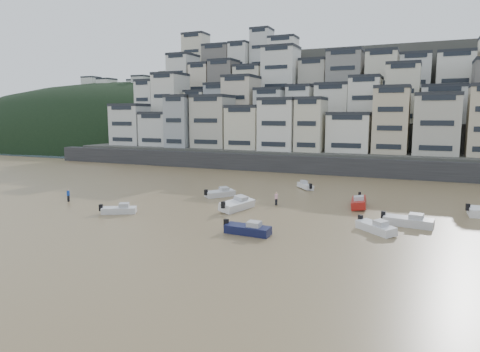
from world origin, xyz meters
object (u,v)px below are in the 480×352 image
at_px(boat_d, 408,219).
at_px(person_pink, 276,199).
at_px(boat_c, 237,203).
at_px(boat_e, 359,201).
at_px(boat_h, 305,185).
at_px(boat_f, 220,192).
at_px(boat_j, 119,209).
at_px(boat_b, 376,226).
at_px(person_blue, 68,195).
at_px(boat_a, 248,228).

distance_m(boat_d, person_pink, 17.12).
bearing_deg(person_pink, boat_c, -126.39).
bearing_deg(boat_e, person_pink, -79.83).
height_order(boat_h, boat_c, boat_c).
distance_m(boat_f, boat_j, 15.84).
bearing_deg(boat_e, boat_b, 9.50).
bearing_deg(boat_h, person_blue, 92.93).
xyz_separation_m(boat_d, person_blue, (-43.41, -4.54, 0.12)).
distance_m(boat_f, boat_c, 9.08).
xyz_separation_m(boat_d, person_pink, (-16.47, 4.69, 0.12)).
xyz_separation_m(boat_a, boat_d, (14.52, 9.79, 0.05)).
height_order(boat_a, boat_e, boat_e).
xyz_separation_m(boat_a, boat_c, (-5.46, 9.71, 0.12)).
relative_size(boat_e, person_blue, 3.41).
height_order(boat_a, boat_d, boat_d).
bearing_deg(boat_j, person_pink, 8.95).
height_order(boat_a, boat_c, boat_c).
distance_m(boat_h, person_pink, 13.79).
bearing_deg(person_blue, boat_b, 0.94).
distance_m(boat_h, boat_c, 18.93).
bearing_deg(boat_a, boat_h, 96.28).
relative_size(boat_a, person_blue, 2.95).
relative_size(boat_a, boat_f, 1.05).
distance_m(boat_j, person_pink, 20.01).
relative_size(boat_b, boat_d, 0.91).
relative_size(boat_d, boat_f, 1.13).
bearing_deg(person_blue, boat_j, -15.25).
distance_m(boat_d, boat_c, 19.98).
bearing_deg(boat_f, boat_c, -105.79).
relative_size(boat_d, person_blue, 3.18).
bearing_deg(boat_h, boat_c, 131.23).
height_order(boat_d, person_pink, person_pink).
height_order(boat_h, boat_e, boat_e).
bearing_deg(boat_d, boat_e, 135.82).
relative_size(boat_h, boat_j, 1.00).
distance_m(boat_b, boat_c, 17.48).
xyz_separation_m(boat_b, person_pink, (-13.54, 8.58, 0.18)).
bearing_deg(boat_j, boat_c, 2.54).
bearing_deg(boat_b, boat_c, -149.97).
distance_m(boat_j, person_blue, 11.57).
xyz_separation_m(boat_d, boat_c, (-19.98, -0.07, 0.07)).
distance_m(boat_b, person_pink, 16.03).
bearing_deg(person_pink, person_blue, -161.08).
relative_size(boat_b, boat_f, 1.03).
bearing_deg(boat_c, boat_e, -48.16).
xyz_separation_m(boat_b, person_blue, (-40.49, -0.66, 0.18)).
xyz_separation_m(boat_d, boat_f, (-25.81, 6.88, -0.09)).
height_order(boat_b, boat_f, boat_b).
bearing_deg(boat_d, boat_f, 171.92).
distance_m(boat_c, boat_j, 14.40).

